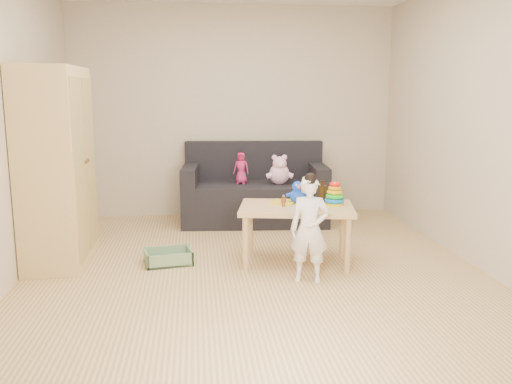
{
  "coord_description": "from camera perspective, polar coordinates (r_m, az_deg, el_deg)",
  "views": [
    {
      "loc": [
        -0.5,
        -4.59,
        1.56
      ],
      "look_at": [
        0.05,
        0.25,
        0.65
      ],
      "focal_mm": 38.0,
      "sensor_mm": 36.0,
      "label": 1
    }
  ],
  "objects": [
    {
      "name": "room",
      "position": [
        4.62,
        -0.27,
        7.36
      ],
      "size": [
        4.5,
        4.5,
        4.5
      ],
      "color": "#DCB976",
      "rests_on": "ground"
    },
    {
      "name": "wardrobe",
      "position": [
        5.21,
        -20.26,
        2.5
      ],
      "size": [
        0.49,
        0.99,
        1.77
      ],
      "primitive_type": "cube",
      "color": "#E5BF7D",
      "rests_on": "ground"
    },
    {
      "name": "sofa",
      "position": [
        6.51,
        -0.14,
        -1.12
      ],
      "size": [
        1.76,
        0.98,
        0.48
      ],
      "primitive_type": "cube",
      "rotation": [
        0.0,
        0.0,
        -0.08
      ],
      "color": "black",
      "rests_on": "ground"
    },
    {
      "name": "play_table",
      "position": [
        4.98,
        4.25,
        -4.48
      ],
      "size": [
        1.12,
        0.81,
        0.54
      ],
      "primitive_type": "cube",
      "rotation": [
        0.0,
        0.0,
        -0.18
      ],
      "color": "tan",
      "rests_on": "ground"
    },
    {
      "name": "storage_bin",
      "position": [
        5.07,
        -9.21,
        -6.74
      ],
      "size": [
        0.47,
        0.39,
        0.13
      ],
      "primitive_type": null,
      "rotation": [
        0.0,
        0.0,
        0.18
      ],
      "color": "gray",
      "rests_on": "ground"
    },
    {
      "name": "toddler",
      "position": [
        4.48,
        5.66,
        -4.07
      ],
      "size": [
        0.36,
        0.29,
        0.86
      ],
      "primitive_type": "imported",
      "rotation": [
        0.0,
        0.0,
        -0.27
      ],
      "color": "white",
      "rests_on": "ground"
    },
    {
      "name": "pink_bear",
      "position": [
        6.38,
        2.47,
        2.15
      ],
      "size": [
        0.28,
        0.25,
        0.29
      ],
      "primitive_type": null,
      "rotation": [
        0.0,
        0.0,
        -0.11
      ],
      "color": "#FEBBE4",
      "rests_on": "sofa"
    },
    {
      "name": "doll",
      "position": [
        6.39,
        -1.57,
        2.5
      ],
      "size": [
        0.22,
        0.18,
        0.37
      ],
      "primitive_type": "imported",
      "rotation": [
        0.0,
        0.0,
        -0.32
      ],
      "color": "#C22462",
      "rests_on": "sofa"
    },
    {
      "name": "ring_stacker",
      "position": [
        4.99,
        8.27,
        -0.4
      ],
      "size": [
        0.18,
        0.18,
        0.21
      ],
      "color": "yellow",
      "rests_on": "play_table"
    },
    {
      "name": "brown_bottle",
      "position": [
        5.09,
        7.0,
        -0.11
      ],
      "size": [
        0.07,
        0.07,
        0.21
      ],
      "color": "black",
      "rests_on": "play_table"
    },
    {
      "name": "blue_plush",
      "position": [
        5.03,
        4.37,
        0.02
      ],
      "size": [
        0.19,
        0.16,
        0.21
      ],
      "primitive_type": null,
      "rotation": [
        0.0,
        0.0,
        0.11
      ],
      "color": "#1C4EFF",
      "rests_on": "play_table"
    },
    {
      "name": "wooden_figure",
      "position": [
        4.86,
        2.92,
        -0.93
      ],
      "size": [
        0.05,
        0.04,
        0.11
      ],
      "primitive_type": null,
      "rotation": [
        0.0,
        0.0,
        0.13
      ],
      "color": "brown",
      "rests_on": "play_table"
    },
    {
      "name": "yellow_book",
      "position": [
        5.04,
        2.9,
        -1.06
      ],
      "size": [
        0.28,
        0.28,
        0.02
      ],
      "primitive_type": "cube",
      "rotation": [
        0.0,
        0.0,
        -0.43
      ],
      "color": "yellow",
      "rests_on": "play_table"
    }
  ]
}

